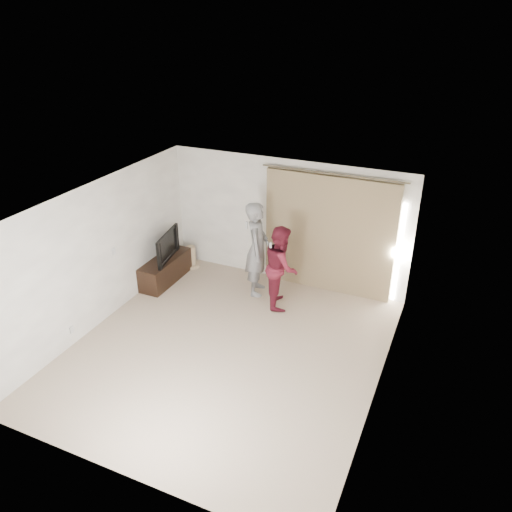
{
  "coord_description": "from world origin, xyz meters",
  "views": [
    {
      "loc": [
        3.21,
        -6.02,
        5.21
      ],
      "look_at": [
        0.01,
        1.2,
        1.24
      ],
      "focal_mm": 35.0,
      "sensor_mm": 36.0,
      "label": 1
    }
  ],
  "objects_px": {
    "person_man": "(257,249)",
    "person_woman": "(281,266)",
    "tv_console": "(165,270)",
    "tv": "(163,246)"
  },
  "relations": [
    {
      "from": "person_man",
      "to": "person_woman",
      "type": "relative_size",
      "value": 1.18
    },
    {
      "from": "tv_console",
      "to": "person_man",
      "type": "bearing_deg",
      "value": 10.77
    },
    {
      "from": "tv",
      "to": "person_man",
      "type": "distance_m",
      "value": 1.98
    },
    {
      "from": "tv_console",
      "to": "person_man",
      "type": "height_order",
      "value": "person_man"
    },
    {
      "from": "tv",
      "to": "person_woman",
      "type": "relative_size",
      "value": 0.64
    },
    {
      "from": "tv",
      "to": "person_woman",
      "type": "height_order",
      "value": "person_woman"
    },
    {
      "from": "tv_console",
      "to": "tv",
      "type": "bearing_deg",
      "value": 0.0
    },
    {
      "from": "person_woman",
      "to": "tv_console",
      "type": "bearing_deg",
      "value": -176.92
    },
    {
      "from": "tv_console",
      "to": "tv",
      "type": "height_order",
      "value": "tv"
    },
    {
      "from": "tv_console",
      "to": "tv",
      "type": "xyz_separation_m",
      "value": [
        0.0,
        0.0,
        0.56
      ]
    }
  ]
}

